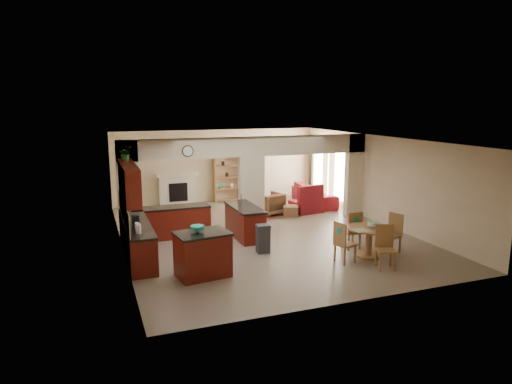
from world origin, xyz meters
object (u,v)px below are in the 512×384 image
object	(u,v)px
dining_table	(369,237)
armchair	(270,204)
kitchen_island	(203,254)
sofa	(314,195)

from	to	relation	value
dining_table	armchair	xyz separation A→B (m)	(-0.65, 5.01, -0.13)
kitchen_island	armchair	size ratio (longest dim) A/B	1.52
kitchen_island	dining_table	xyz separation A→B (m)	(4.20, -0.21, 0.00)
kitchen_island	sofa	xyz separation A→B (m)	(5.76, 5.74, -0.14)
kitchen_island	armchair	distance (m)	5.98
dining_table	sofa	bearing A→B (deg)	75.31
kitchen_island	sofa	bearing A→B (deg)	36.95
sofa	armchair	distance (m)	2.40
dining_table	armchair	size ratio (longest dim) A/B	1.36
kitchen_island	armchair	bearing A→B (deg)	45.53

